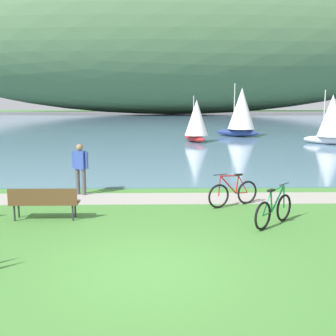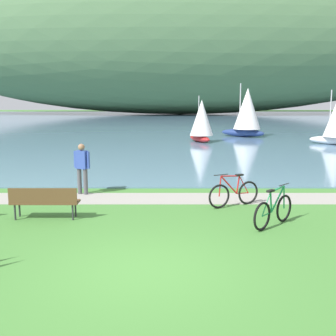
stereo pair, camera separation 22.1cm
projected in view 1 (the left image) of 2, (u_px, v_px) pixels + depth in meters
The scene contains 11 objects.
ground_plane at pixel (146, 270), 7.83m from camera, with size 200.00×200.00×0.00m, color #478438.
bay_water at pixel (158, 122), 54.25m from camera, with size 180.00×80.00×0.04m, color #5B7F9E.
distant_hillside at pixel (172, 39), 76.69m from camera, with size 101.92×28.00×27.51m, color #4C7047.
shoreline_path at pixel (152, 198), 13.35m from camera, with size 60.00×1.50×0.01m, color #A39E93.
park_bench_near_camera at pixel (44, 201), 10.96m from camera, with size 1.80×0.49×0.88m.
bicycle_leaning_near_bench at pixel (274, 210), 10.51m from camera, with size 1.29×1.30×1.01m.
bicycle_beside_path at pixel (233, 193), 12.39m from camera, with size 1.61×0.84×1.01m.
person_at_shoreline at pixel (80, 166), 13.73m from camera, with size 0.57×0.35×1.71m.
sailboat_nearest_to_shore at pixel (331, 119), 28.18m from camera, with size 3.03×2.83×3.68m.
sailboat_mid_bay at pixel (196, 120), 29.62m from camera, with size 2.16×2.90×3.29m.
sailboat_toward_hillside at pixel (241, 112), 33.58m from camera, with size 3.65×3.07×4.30m.
Camera 1 is at (0.27, -7.40, 3.22)m, focal length 44.35 mm.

